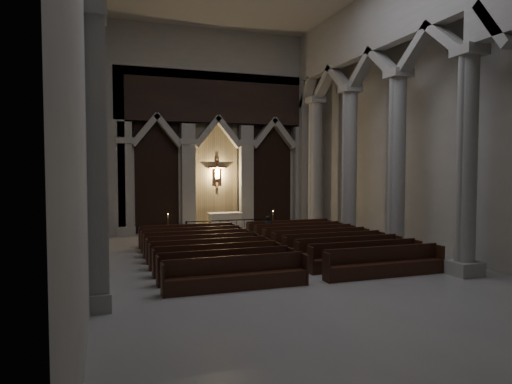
% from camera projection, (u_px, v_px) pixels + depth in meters
% --- Properties ---
extents(room, '(24.00, 24.10, 12.00)m').
position_uv_depth(room, '(295.00, 62.00, 16.39)').
color(room, '#9E9C96').
rests_on(room, ground).
extents(sanctuary_wall, '(14.00, 0.77, 12.00)m').
position_uv_depth(sanctuary_wall, '(217.00, 121.00, 27.36)').
color(sanctuary_wall, '#A6A39B').
rests_on(sanctuary_wall, ground).
extents(right_arcade, '(1.00, 24.00, 12.00)m').
position_uv_depth(right_arcade, '(401.00, 73.00, 19.40)').
color(right_arcade, '#A6A39B').
rests_on(right_arcade, ground).
extents(left_pilasters, '(0.60, 13.00, 8.03)m').
position_uv_depth(left_pilasters, '(99.00, 165.00, 17.73)').
color(left_pilasters, '#A6A39B').
rests_on(left_pilasters, ground).
extents(sanctuary_step, '(8.50, 2.60, 0.15)m').
position_uv_depth(sanctuary_step, '(222.00, 231.00, 26.81)').
color(sanctuary_step, '#A6A39B').
rests_on(sanctuary_step, ground).
extents(altar, '(2.00, 0.80, 1.02)m').
position_uv_depth(altar, '(225.00, 221.00, 27.00)').
color(altar, beige).
rests_on(altar, sanctuary_step).
extents(altar_rail, '(4.81, 0.09, 0.94)m').
position_uv_depth(altar_rail, '(228.00, 225.00, 25.39)').
color(altar_rail, black).
rests_on(altar_rail, ground).
extents(candle_stand_left, '(0.23, 0.23, 1.34)m').
position_uv_depth(candle_stand_left, '(168.00, 231.00, 24.74)').
color(candle_stand_left, olive).
rests_on(candle_stand_left, ground).
extents(candle_stand_right, '(0.22, 0.22, 1.30)m').
position_uv_depth(candle_stand_right, '(273.00, 227.00, 26.74)').
color(candle_stand_right, olive).
rests_on(candle_stand_right, ground).
extents(pews, '(10.07, 9.06, 1.04)m').
position_uv_depth(pews, '(270.00, 251.00, 19.14)').
color(pews, black).
rests_on(pews, ground).
extents(worshipper, '(0.53, 0.38, 1.34)m').
position_uv_depth(worshipper, '(269.00, 229.00, 23.46)').
color(worshipper, black).
rests_on(worshipper, ground).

